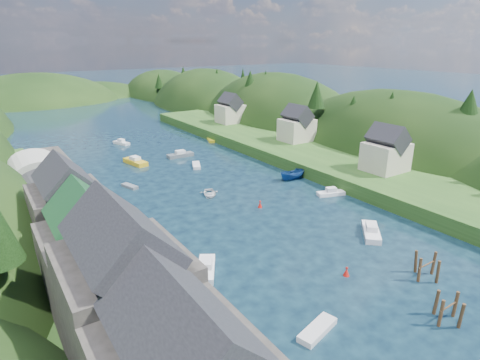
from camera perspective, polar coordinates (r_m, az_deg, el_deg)
ground at (r=81.41m, az=-8.61°, el=1.57°), size 600.00×600.00×0.00m
hillside_right at (r=127.03m, az=5.19°, el=4.62°), size 36.00×245.56×48.00m
far_hills at (r=200.62m, az=-23.65°, el=7.48°), size 103.00×68.00×44.00m
hill_trees at (r=92.56m, az=-12.47°, el=10.54°), size 91.88×152.21×11.72m
quay_left at (r=47.59m, az=-19.48°, el=-11.37°), size 12.00×110.00×2.00m
terrace_left_grass at (r=46.75m, az=-27.99°, el=-12.87°), size 12.00×110.00×2.50m
quayside_buildings at (r=32.67m, az=-17.77°, el=-13.65°), size 8.00×35.84×12.90m
boat_sheds at (r=62.93m, az=-26.16°, el=-0.47°), size 7.00×21.00×7.50m
terrace_right at (r=86.60m, az=9.44°, el=3.42°), size 16.00×120.00×2.40m
right_bank_cottages at (r=93.49m, az=7.48°, el=7.61°), size 9.00×59.24×8.41m
piling_cluster_near at (r=42.75m, az=27.46°, el=-16.23°), size 2.82×2.67×3.25m
piling_cluster_far at (r=48.61m, az=24.98°, el=-11.36°), size 3.08×2.89×3.28m
channel_buoy_near at (r=46.32m, az=14.90°, el=-12.51°), size 0.70×0.70×1.10m
channel_buoy_far at (r=61.88m, az=2.87°, el=-3.50°), size 0.70×0.70×1.10m
moored_boats at (r=58.79m, az=-1.51°, el=-4.57°), size 38.18×90.97×2.49m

